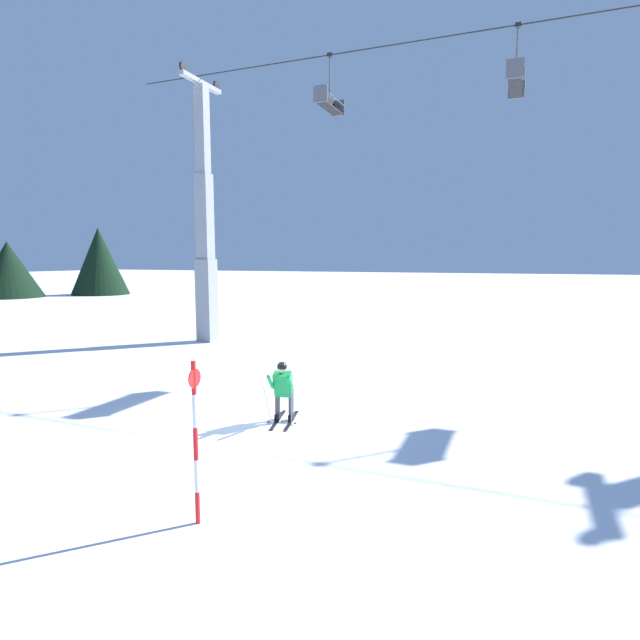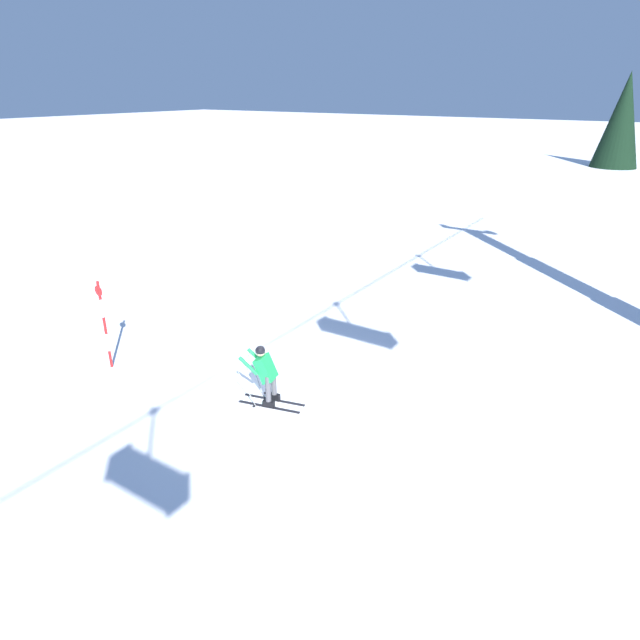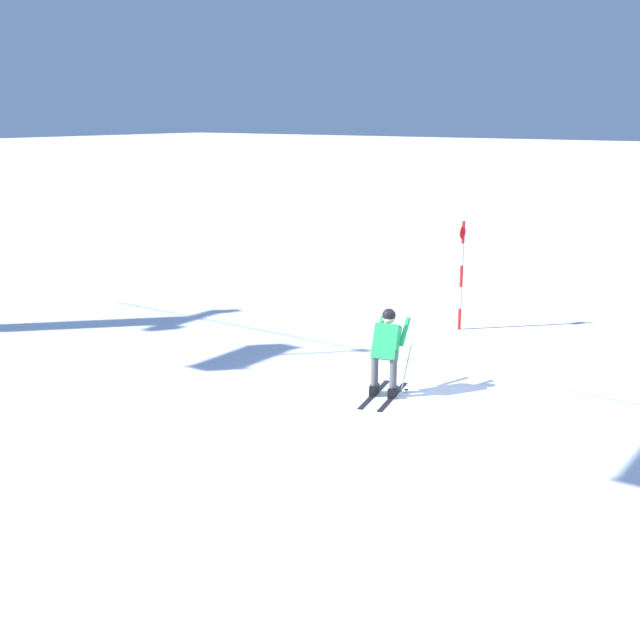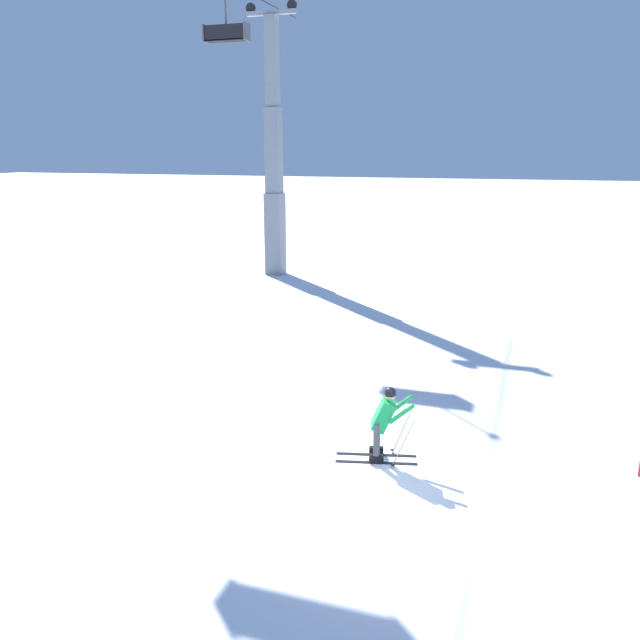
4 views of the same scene
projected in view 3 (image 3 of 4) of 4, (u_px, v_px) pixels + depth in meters
ground_plane at (451, 399)px, 13.91m from camera, size 260.00×260.00×0.00m
skier_carving_main at (387, 346)px, 13.98m from camera, size 0.91×1.64×1.62m
trail_marker_pole at (461, 272)px, 18.05m from camera, size 0.07×0.28×2.46m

